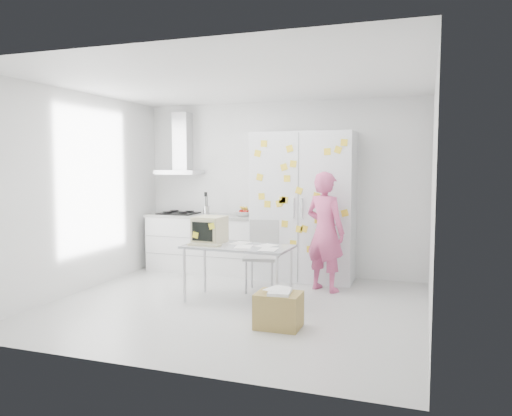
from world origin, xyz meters
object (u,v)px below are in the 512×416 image
(desk, at_px, (220,237))
(chair, at_px, (263,251))
(cardboard_box, at_px, (279,310))
(person, at_px, (325,232))

(desk, bearing_deg, chair, 62.19)
(desk, height_order, cardboard_box, desk)
(person, bearing_deg, desk, 61.51)
(desk, bearing_deg, cardboard_box, -36.38)
(chair, bearing_deg, person, 10.12)
(desk, bearing_deg, person, 39.15)
(chair, bearing_deg, desk, -127.13)
(chair, height_order, cardboard_box, chair)
(person, distance_m, chair, 0.89)
(person, bearing_deg, cardboard_box, 109.65)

